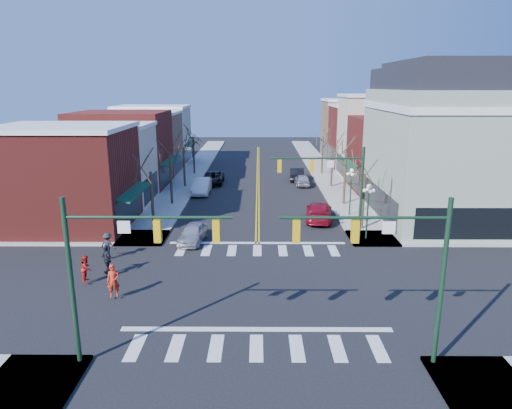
{
  "coord_description": "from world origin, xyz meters",
  "views": [
    {
      "loc": [
        0.09,
        -24.2,
        11.3
      ],
      "look_at": [
        -0.1,
        8.39,
        2.8
      ],
      "focal_mm": 32.0,
      "sensor_mm": 36.0,
      "label": 1
    }
  ],
  "objects_px": {
    "lamppost_corner": "(368,202)",
    "car_right_far": "(297,174)",
    "car_left_mid": "(202,186)",
    "car_right_mid": "(302,180)",
    "victorian_corner": "(453,142)",
    "pedestrian_red_a": "(113,281)",
    "pedestrian_dark_a": "(107,259)",
    "pedestrian_red_b": "(86,268)",
    "pedestrian_dark_b": "(108,245)",
    "car_left_near": "(193,233)",
    "lamppost_midblock": "(351,184)",
    "car_left_far": "(213,178)",
    "car_right_near": "(319,212)"
  },
  "relations": [
    {
      "from": "pedestrian_dark_b",
      "to": "pedestrian_red_a",
      "type": "bearing_deg",
      "value": 123.69
    },
    {
      "from": "car_right_far",
      "to": "pedestrian_red_a",
      "type": "height_order",
      "value": "pedestrian_red_a"
    },
    {
      "from": "car_left_mid",
      "to": "car_right_mid",
      "type": "bearing_deg",
      "value": 19.97
    },
    {
      "from": "lamppost_corner",
      "to": "pedestrian_dark_b",
      "type": "bearing_deg",
      "value": -167.72
    },
    {
      "from": "car_left_near",
      "to": "car_left_mid",
      "type": "relative_size",
      "value": 0.81
    },
    {
      "from": "victorian_corner",
      "to": "pedestrian_dark_a",
      "type": "height_order",
      "value": "victorian_corner"
    },
    {
      "from": "car_left_far",
      "to": "car_right_mid",
      "type": "relative_size",
      "value": 1.3
    },
    {
      "from": "lamppost_corner",
      "to": "pedestrian_red_a",
      "type": "relative_size",
      "value": 2.33
    },
    {
      "from": "victorian_corner",
      "to": "pedestrian_dark_a",
      "type": "bearing_deg",
      "value": -153.72
    },
    {
      "from": "lamppost_midblock",
      "to": "car_left_mid",
      "type": "xyz_separation_m",
      "value": [
        -14.27,
        8.8,
        -2.14
      ]
    },
    {
      "from": "car_right_near",
      "to": "pedestrian_red_a",
      "type": "relative_size",
      "value": 2.92
    },
    {
      "from": "car_right_mid",
      "to": "lamppost_corner",
      "type": "bearing_deg",
      "value": 97.38
    },
    {
      "from": "lamppost_corner",
      "to": "car_right_far",
      "type": "distance_m",
      "value": 23.07
    },
    {
      "from": "lamppost_midblock",
      "to": "car_left_far",
      "type": "xyz_separation_m",
      "value": [
        -13.54,
        13.86,
        -2.25
      ]
    },
    {
      "from": "car_right_far",
      "to": "pedestrian_dark_a",
      "type": "xyz_separation_m",
      "value": [
        -14.0,
        -29.41,
        0.26
      ]
    },
    {
      "from": "car_left_near",
      "to": "victorian_corner",
      "type": "bearing_deg",
      "value": 24.56
    },
    {
      "from": "car_left_far",
      "to": "car_left_near",
      "type": "bearing_deg",
      "value": -88.08
    },
    {
      "from": "car_left_mid",
      "to": "car_right_far",
      "type": "relative_size",
      "value": 1.06
    },
    {
      "from": "car_left_mid",
      "to": "car_right_mid",
      "type": "distance_m",
      "value": 11.98
    },
    {
      "from": "victorian_corner",
      "to": "car_right_mid",
      "type": "distance_m",
      "value": 18.61
    },
    {
      "from": "victorian_corner",
      "to": "car_right_near",
      "type": "relative_size",
      "value": 2.63
    },
    {
      "from": "lamppost_corner",
      "to": "pedestrian_dark_a",
      "type": "bearing_deg",
      "value": -158.97
    },
    {
      "from": "car_right_near",
      "to": "pedestrian_dark_a",
      "type": "height_order",
      "value": "pedestrian_dark_a"
    },
    {
      "from": "car_left_near",
      "to": "pedestrian_red_b",
      "type": "relative_size",
      "value": 2.56
    },
    {
      "from": "car_left_near",
      "to": "pedestrian_red_a",
      "type": "relative_size",
      "value": 2.2
    },
    {
      "from": "car_left_mid",
      "to": "pedestrian_red_b",
      "type": "relative_size",
      "value": 3.15
    },
    {
      "from": "victorian_corner",
      "to": "pedestrian_dark_a",
      "type": "distance_m",
      "value": 29.2
    },
    {
      "from": "victorian_corner",
      "to": "pedestrian_red_a",
      "type": "height_order",
      "value": "victorian_corner"
    },
    {
      "from": "car_right_far",
      "to": "car_left_far",
      "type": "bearing_deg",
      "value": 16.41
    },
    {
      "from": "car_right_mid",
      "to": "car_left_near",
      "type": "bearing_deg",
      "value": 62.0
    },
    {
      "from": "pedestrian_red_a",
      "to": "victorian_corner",
      "type": "bearing_deg",
      "value": 18.54
    },
    {
      "from": "car_left_mid",
      "to": "car_right_near",
      "type": "relative_size",
      "value": 0.93
    },
    {
      "from": "pedestrian_red_b",
      "to": "lamppost_midblock",
      "type": "bearing_deg",
      "value": -54.63
    },
    {
      "from": "car_right_far",
      "to": "car_right_mid",
      "type": "bearing_deg",
      "value": 99.59
    },
    {
      "from": "car_right_mid",
      "to": "victorian_corner",
      "type": "bearing_deg",
      "value": 128.59
    },
    {
      "from": "car_left_near",
      "to": "car_right_mid",
      "type": "distance_m",
      "value": 22.32
    },
    {
      "from": "lamppost_corner",
      "to": "car_left_near",
      "type": "xyz_separation_m",
      "value": [
        -13.0,
        -0.5,
        -2.27
      ]
    },
    {
      "from": "lamppost_midblock",
      "to": "pedestrian_red_b",
      "type": "distance_m",
      "value": 23.29
    },
    {
      "from": "car_left_mid",
      "to": "car_right_mid",
      "type": "xyz_separation_m",
      "value": [
        11.23,
        4.17,
        -0.16
      ]
    },
    {
      "from": "pedestrian_red_b",
      "to": "pedestrian_dark_b",
      "type": "bearing_deg",
      "value": -2.98
    },
    {
      "from": "lamppost_midblock",
      "to": "pedestrian_red_a",
      "type": "distance_m",
      "value": 23.0
    },
    {
      "from": "car_left_mid",
      "to": "pedestrian_dark_b",
      "type": "distance_m",
      "value": 19.66
    },
    {
      "from": "car_right_near",
      "to": "car_left_near",
      "type": "bearing_deg",
      "value": 36.8
    },
    {
      "from": "car_left_near",
      "to": "car_right_mid",
      "type": "height_order",
      "value": "car_left_near"
    },
    {
      "from": "lamppost_midblock",
      "to": "pedestrian_red_b",
      "type": "bearing_deg",
      "value": -141.66
    },
    {
      "from": "victorian_corner",
      "to": "lamppost_corner",
      "type": "height_order",
      "value": "victorian_corner"
    },
    {
      "from": "car_right_mid",
      "to": "pedestrian_red_a",
      "type": "bearing_deg",
      "value": 64.78
    },
    {
      "from": "pedestrian_dark_a",
      "to": "car_right_mid",
      "type": "bearing_deg",
      "value": 106.92
    },
    {
      "from": "car_left_near",
      "to": "car_right_near",
      "type": "bearing_deg",
      "value": 37.16
    },
    {
      "from": "car_left_mid",
      "to": "pedestrian_red_a",
      "type": "xyz_separation_m",
      "value": [
        -1.69,
        -25.25,
        0.25
      ]
    }
  ]
}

